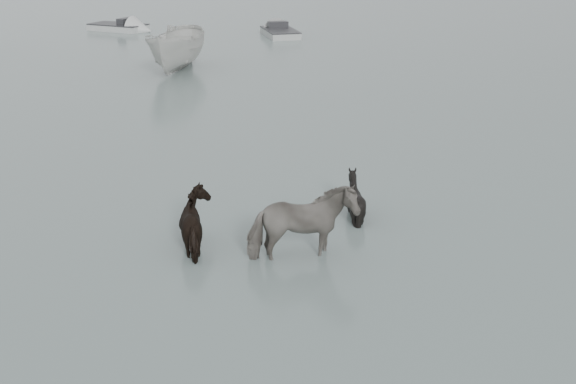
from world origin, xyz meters
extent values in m
plane|color=slate|center=(0.00, 0.00, 0.00)|extent=(140.00, 140.00, 0.00)
imported|color=black|center=(-0.87, -0.57, 0.85)|extent=(2.13, 1.24, 1.69)
imported|color=black|center=(-2.42, 0.74, 0.67)|extent=(1.42, 1.57, 1.34)
imported|color=black|center=(1.08, 0.96, 0.65)|extent=(1.52, 1.46, 1.29)
imported|color=beige|center=(1.94, 18.46, 0.98)|extent=(4.29, 5.35, 1.97)
camera|label=1|loc=(-5.98, -11.77, 5.92)|focal=45.00mm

